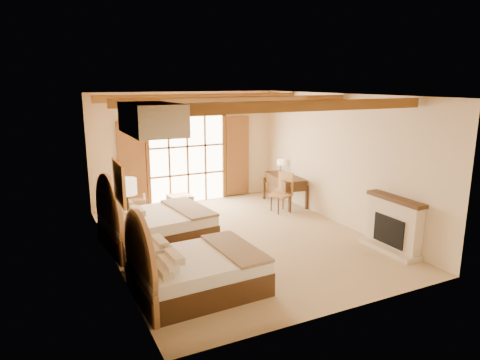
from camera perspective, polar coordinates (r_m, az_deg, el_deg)
floor at (r=9.76m, az=-0.09°, el=-7.86°), size 7.00×7.00×0.00m
wall_back at (r=12.50m, az=-7.14°, el=4.27°), size 5.50×0.00×5.50m
wall_left at (r=8.50m, az=-17.00°, el=-0.32°), size 0.00×7.00×7.00m
wall_right at (r=10.78m, az=13.19°, el=2.63°), size 0.00×7.00×7.00m
ceiling at (r=9.12m, az=-0.09°, el=11.27°), size 7.00×7.00×0.00m
ceiling_beams at (r=9.13m, az=-0.09°, el=10.51°), size 5.39×4.60×0.18m
french_doors at (r=12.51m, az=-7.01°, el=2.65°), size 3.95×0.08×2.60m
fireplace at (r=9.52m, az=19.74°, el=-5.94°), size 0.46×1.40×1.16m
painting at (r=7.76m, az=-15.82°, el=-0.36°), size 0.06×0.95×0.75m
canopy_valance at (r=6.42m, az=-11.74°, el=8.03°), size 0.70×1.40×0.45m
bed_near at (r=7.33m, az=-6.75°, el=-11.79°), size 2.14×1.66×1.37m
bed_far at (r=9.55m, az=-11.86°, el=-5.82°), size 2.39×1.90×1.46m
nightstand at (r=8.24m, az=-13.46°, el=-10.18°), size 0.51×0.51×0.57m
floor_lamp at (r=8.24m, az=-14.82°, el=-1.57°), size 0.37×0.37×1.72m
armchair at (r=11.21m, az=-14.25°, el=-3.72°), size 0.83×0.85×0.66m
ottoman at (r=11.90m, az=-8.00°, el=-3.03°), size 0.63×0.63×0.43m
desk at (r=12.42m, az=5.97°, el=-1.19°), size 0.86×1.62×0.83m
desk_chair at (r=11.69m, az=5.58°, el=-2.66°), size 0.63×0.61×1.08m
desk_lamp at (r=12.69m, az=5.42°, el=2.32°), size 0.20×0.20×0.40m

